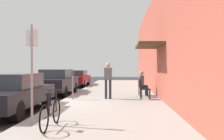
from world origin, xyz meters
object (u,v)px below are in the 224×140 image
(parked_car_0, at_px, (12,93))
(parking_meter, at_px, (73,83))
(cafe_chair_0, at_px, (144,88))
(parked_car_1, at_px, (56,82))
(bicycle_0, at_px, (51,113))
(cafe_chair_2, at_px, (141,86))
(parked_car_2, at_px, (76,78))
(street_sign, at_px, (32,66))
(cafe_chair_1, at_px, (142,87))
(seated_patron_2, at_px, (143,82))
(pedestrian_standing, at_px, (108,77))

(parked_car_0, xyz_separation_m, parking_meter, (1.55, 2.85, 0.17))
(parking_meter, height_order, cafe_chair_0, parking_meter)
(parking_meter, bearing_deg, parked_car_1, 118.38)
(parking_meter, height_order, bicycle_0, parking_meter)
(parked_car_0, xyz_separation_m, cafe_chair_2, (4.83, 4.55, -0.09))
(parked_car_0, bearing_deg, parking_meter, 61.49)
(parked_car_0, bearing_deg, parked_car_2, 90.00)
(parking_meter, bearing_deg, parked_car_2, 99.71)
(street_sign, xyz_separation_m, cafe_chair_1, (3.33, 5.99, -1.02))
(bicycle_0, relative_size, cafe_chair_0, 1.97)
(street_sign, xyz_separation_m, bicycle_0, (0.60, -0.34, -1.16))
(parked_car_2, relative_size, parking_meter, 3.33)
(bicycle_0, bearing_deg, cafe_chair_1, 66.66)
(parking_meter, bearing_deg, cafe_chair_2, 27.37)
(parked_car_1, height_order, cafe_chair_1, parked_car_1)
(parked_car_2, bearing_deg, parking_meter, -80.29)
(parked_car_2, xyz_separation_m, cafe_chair_2, (4.83, -7.36, -0.07))
(parked_car_0, height_order, bicycle_0, parked_car_0)
(parked_car_0, distance_m, cafe_chair_0, 5.70)
(parked_car_0, xyz_separation_m, parked_car_1, (0.00, 5.72, 0.04))
(parked_car_0, relative_size, seated_patron_2, 3.41)
(parking_meter, bearing_deg, parked_car_0, -118.51)
(bicycle_0, height_order, cafe_chair_2, bicycle_0)
(parked_car_2, bearing_deg, cafe_chair_1, -59.00)
(bicycle_0, bearing_deg, parked_car_1, 104.38)
(parked_car_1, bearing_deg, cafe_chair_0, -29.20)
(parked_car_1, bearing_deg, street_sign, -79.18)
(parking_meter, height_order, seated_patron_2, parking_meter)
(seated_patron_2, bearing_deg, parked_car_2, 123.63)
(cafe_chair_0, xyz_separation_m, seated_patron_2, (0.06, 1.54, 0.19))
(parked_car_2, distance_m, pedestrian_standing, 9.34)
(street_sign, bearing_deg, pedestrian_standing, 72.39)
(bicycle_0, distance_m, pedestrian_standing, 5.74)
(street_sign, relative_size, seated_patron_2, 2.02)
(parked_car_2, height_order, bicycle_0, parked_car_2)
(parked_car_0, relative_size, parking_meter, 3.33)
(street_sign, xyz_separation_m, seated_patron_2, (3.39, 6.68, -0.82))
(parked_car_2, xyz_separation_m, parking_meter, (1.55, -9.06, 0.19))
(cafe_chair_1, relative_size, seated_patron_2, 0.67)
(parked_car_2, bearing_deg, parked_car_0, -90.00)
(parked_car_2, distance_m, cafe_chair_1, 9.38)
(bicycle_0, xyz_separation_m, seated_patron_2, (2.79, 7.02, 0.34))
(cafe_chair_1, bearing_deg, bicycle_0, -113.34)
(cafe_chair_2, xyz_separation_m, seated_patron_2, (0.06, 0.01, 0.19))
(cafe_chair_2, xyz_separation_m, pedestrian_standing, (-1.66, -1.42, 0.50))
(parked_car_1, height_order, cafe_chair_2, parked_car_1)
(parking_meter, xyz_separation_m, seated_patron_2, (3.34, 1.71, -0.07))
(cafe_chair_2, bearing_deg, parked_car_2, 123.29)
(parked_car_1, relative_size, cafe_chair_1, 5.06)
(parked_car_1, height_order, pedestrian_standing, pedestrian_standing)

